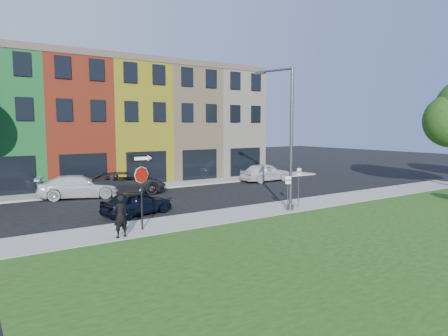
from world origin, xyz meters
TOP-DOWN VIEW (x-y plane):
  - ground at (0.00, 0.00)m, footprint 120.00×120.00m
  - sidewalk_near at (2.00, 3.00)m, footprint 40.00×3.00m
  - sidewalk_far at (-3.00, 15.00)m, footprint 40.00×2.40m
  - rowhouse_block at (-2.50, 21.18)m, footprint 30.00×10.12m
  - stop_sign at (-5.88, 2.60)m, footprint 1.05×0.16m
  - man at (-7.12, 1.90)m, footprint 0.83×0.69m
  - sedan_near at (-4.74, 6.17)m, footprint 3.58×4.76m
  - parked_car_silver at (-6.04, 13.32)m, footprint 4.86×6.42m
  - parked_car_dark at (-2.90, 13.15)m, footprint 4.53×6.61m
  - parked_car_white at (9.68, 12.82)m, footprint 2.45×4.93m
  - street_lamp at (2.65, 2.31)m, footprint 1.01×2.51m
  - parking_sign_a at (2.48, 2.06)m, footprint 0.30×0.16m
  - parking_sign_b at (3.64, 2.41)m, footprint 0.32×0.09m

SIDE VIEW (x-z plane):
  - ground at x=0.00m, z-range 0.00..0.00m
  - sidewalk_near at x=2.00m, z-range 0.00..0.12m
  - sidewalk_far at x=-3.00m, z-range 0.00..0.12m
  - sedan_near at x=-4.74m, z-range 0.00..1.35m
  - parked_car_silver at x=-6.04m, z-range 0.00..1.55m
  - parked_car_dark at x=-2.90m, z-range 0.00..1.59m
  - parked_car_white at x=9.68m, z-range 0.00..1.60m
  - man at x=-7.12m, z-range 0.12..1.94m
  - parking_sign_a at x=2.48m, z-range 0.38..2.38m
  - parking_sign_b at x=3.64m, z-range 0.40..2.81m
  - stop_sign at x=-5.88m, z-range 0.83..4.25m
  - street_lamp at x=2.65m, z-range 0.15..8.07m
  - rowhouse_block at x=-2.50m, z-range -0.01..9.99m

